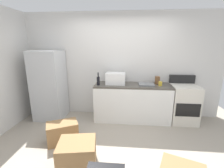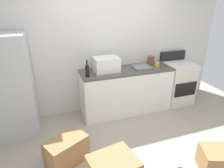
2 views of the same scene
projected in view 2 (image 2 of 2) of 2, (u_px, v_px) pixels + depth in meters
The scene contains 12 objects.
ground_plane at pixel (138, 151), 2.99m from camera, with size 6.00×6.00×0.00m, color #9E9384.
wall_back at pixel (106, 46), 3.83m from camera, with size 5.00×0.10×2.60m, color silver.
kitchen_counter at pixel (126, 90), 3.95m from camera, with size 1.80×0.60×0.90m.
refrigerator at pixel (11, 87), 3.13m from camera, with size 0.68×0.66×1.69m, color silver.
stove_oven at pixel (177, 82), 4.32m from camera, with size 0.60×0.61×1.10m.
microwave at pixel (106, 64), 3.62m from camera, with size 0.46×0.34×0.27m, color white.
sink_basin at pixel (142, 67), 3.86m from camera, with size 0.36×0.32×0.03m, color slate.
wine_bottle at pixel (87, 71), 3.37m from camera, with size 0.07×0.07×0.30m.
coffee_mug at pixel (157, 65), 3.89m from camera, with size 0.08×0.08×0.10m, color gold.
knife_block at pixel (151, 60), 4.03m from camera, with size 0.10×0.10×0.18m, color brown.
cardboard_box_medium at pixel (221, 160), 2.60m from camera, with size 0.53×0.36×0.32m, color olive.
cardboard_box_small at pixel (67, 150), 2.72m from camera, with size 0.56×0.34×0.39m, color olive.
Camera 2 is at (-1.15, -2.09, 2.12)m, focal length 31.24 mm.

